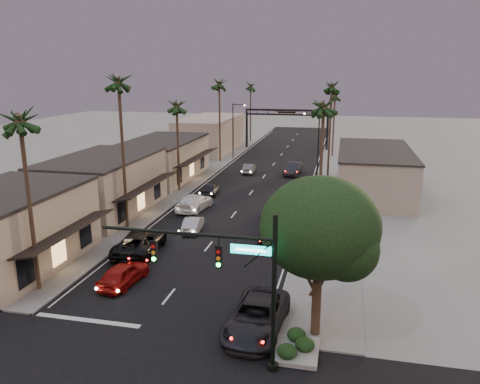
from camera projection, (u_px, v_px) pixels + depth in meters
The scene contains 33 objects.
ground at pixel (256, 187), 58.13m from camera, with size 200.00×200.00×0.00m, color slate.
road at pixel (263, 178), 62.86m from camera, with size 14.00×120.00×0.02m, color black.
sidewalk_left at pixel (209, 165), 71.46m from camera, with size 5.00×92.00×0.12m, color slate.
sidewalk_right at pixel (336, 170), 67.46m from camera, with size 5.00×92.00×0.12m, color slate.
storefront_near at pixel (7, 231), 33.72m from camera, with size 8.00×12.00×5.50m, color tan.
storefront_mid at pixel (103, 186), 46.95m from camera, with size 8.00×14.00×5.50m, color gray.
storefront_far at pixel (163, 160), 62.13m from camera, with size 8.00×16.00×5.00m, color tan.
storefront_dist at pixel (211, 134), 83.74m from camera, with size 8.00×20.00×6.00m, color gray.
building_right at pixel (374, 172), 54.56m from camera, with size 8.00×18.00×5.00m, color gray.
traffic_signal at pixel (233, 268), 21.64m from camera, with size 8.51×0.22×7.80m.
corner_tree at pixel (321, 232), 23.88m from camera, with size 6.20×6.20×8.80m.
planter at pixel (296, 354), 23.72m from camera, with size 2.20×2.60×0.24m, color gray.
arch at pixel (287, 119), 85.10m from camera, with size 15.20×0.40×7.27m.
streetlight_right at pixel (316, 140), 60.07m from camera, with size 2.13×0.30×9.00m.
streetlight_left at pixel (235, 126), 75.27m from camera, with size 2.13×0.30×9.00m.
palm_la at pixel (19, 114), 27.78m from camera, with size 3.20×3.20×13.20m.
palm_lb at pixel (118, 78), 39.58m from camera, with size 3.20×3.20×15.20m.
palm_lc at pixel (176, 102), 53.54m from camera, with size 3.20×3.20×12.20m.
palm_ld at pixel (219, 82), 71.01m from camera, with size 3.20×3.20×14.20m.
palm_ra at pixel (324, 102), 38.34m from camera, with size 3.20×3.20×13.20m.
palm_rb at pixel (332, 84), 57.00m from camera, with size 3.20×3.20×14.20m.
palm_rc at pixel (335, 93), 76.38m from camera, with size 3.20×3.20×12.20m.
palm_far at pixel (251, 84), 92.93m from camera, with size 3.20×3.20×13.20m.
oncoming_red at pixel (123, 274), 31.32m from camera, with size 1.80×4.47×1.52m, color maroon.
oncoming_pickup at pixel (140, 242), 36.75m from camera, with size 2.96×6.41×1.78m, color black.
oncoming_silver at pixel (193, 224), 41.83m from camera, with size 1.40×4.01×1.32m, color #9F9FA4.
oncoming_white at pixel (195, 202), 48.22m from camera, with size 2.32×5.70×1.65m, color silver.
oncoming_dgrey at pixel (211, 189), 54.37m from camera, with size 1.66×4.12×1.40m, color black.
oncoming_grey_far at pixel (249, 168), 65.79m from camera, with size 1.41×4.03×1.33m, color #545459.
curbside_near at pixel (256, 316), 25.66m from camera, with size 2.88×6.25×1.74m, color black.
curbside_black at pixel (275, 232), 39.13m from camera, with size 2.40×5.91×1.72m, color black.
curbside_grey at pixel (271, 213), 44.87m from camera, with size 1.66×4.13×1.41m, color #545459.
curbside_far at pixel (293, 169), 64.80m from camera, with size 1.80×5.16×1.70m, color black.
Camera 1 is at (10.35, -15.53, 13.91)m, focal length 35.00 mm.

